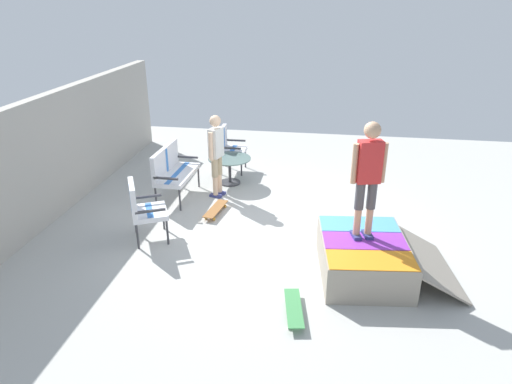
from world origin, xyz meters
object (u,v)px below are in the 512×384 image
patio_chair_by_wall (142,206)px  patio_table (230,165)px  skate_ramp (365,257)px  person_skater (368,173)px  person_watching (216,150)px  skateboard_spare (294,308)px  patio_bench (172,168)px  skateboard_by_bench (216,209)px  patio_chair_near_house (228,145)px

patio_chair_by_wall → patio_table: (2.62, -0.88, -0.21)m
patio_chair_by_wall → patio_table: size_ratio=1.13×
skate_ramp → patio_table: patio_table is taller
patio_chair_by_wall → skate_ramp: bearing=-97.2°
skate_ramp → person_skater: person_skater is taller
person_watching → skateboard_spare: (-3.48, -1.82, -0.87)m
patio_bench → patio_table: (0.88, -0.97, -0.21)m
patio_table → person_skater: person_skater is taller
skate_ramp → patio_chair_by_wall: (0.45, 3.53, 0.34)m
person_skater → skateboard_by_bench: person_skater is taller
person_watching → person_skater: 3.57m
person_watching → skateboard_by_bench: (-0.80, -0.15, -0.87)m
patio_table → person_watching: (-0.67, 0.11, 0.55)m
person_watching → person_skater: bearing=-130.5°
person_skater → skateboard_by_bench: bearing=59.5°
patio_chair_near_house → skateboard_spare: bearing=-158.7°
patio_chair_by_wall → patio_table: patio_chair_by_wall is taller
person_skater → patio_chair_near_house: bearing=36.7°
skate_ramp → patio_table: 4.05m
patio_chair_near_house → person_skater: size_ratio=0.60×
skate_ramp → patio_table: bearing=40.7°
skateboard_by_bench → skateboard_spare: same height
patio_bench → patio_table: size_ratio=1.41×
patio_chair_by_wall → person_skater: 3.59m
person_skater → skateboard_spare: size_ratio=2.05×
patio_table → person_watching: 0.88m
patio_chair_by_wall → skateboard_spare: size_ratio=1.24×
skate_ramp → skateboard_spare: (-1.09, 0.93, -0.19)m
patio_chair_by_wall → skateboard_spare: (-1.53, -2.59, -0.53)m
patio_bench → person_watching: size_ratio=0.77×
patio_bench → person_watching: bearing=-76.8°
patio_bench → skateboard_spare: (-3.28, -2.68, -0.53)m
patio_chair_by_wall → patio_table: 2.78m
skate_ramp → person_skater: 1.26m
patio_chair_near_house → patio_table: patio_chair_near_house is taller
person_watching → skateboard_by_bench: 1.19m
person_watching → patio_table: bearing=-9.3°
patio_chair_near_house → skateboard_spare: size_ratio=1.24×
skate_ramp → skateboard_by_bench: 3.05m
patio_table → skateboard_spare: bearing=-157.6°
skate_ramp → patio_chair_near_house: bearing=36.7°
person_skater → skateboard_spare: 2.06m
person_watching → skateboard_by_bench: person_watching is taller
patio_chair_near_house → patio_chair_by_wall: size_ratio=1.00×
patio_bench → patio_table: patio_bench is taller
patio_chair_by_wall → skateboard_spare: 3.06m
skateboard_spare → patio_chair_near_house: bearing=21.3°
skateboard_spare → patio_bench: bearing=39.2°
skateboard_by_bench → skateboard_spare: bearing=-148.1°
skate_ramp → person_skater: (0.10, 0.07, 1.26)m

